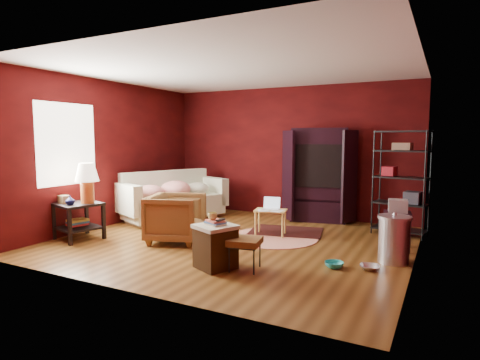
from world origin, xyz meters
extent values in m
cube|color=brown|center=(0.00, 0.00, -0.01)|extent=(5.50, 5.00, 0.02)
cube|color=white|center=(0.00, 0.00, 2.81)|extent=(5.50, 5.00, 0.02)
cube|color=#4A0A0A|center=(0.00, 2.51, 1.40)|extent=(5.50, 0.02, 2.80)
cube|color=#4A0A0A|center=(0.00, -2.51, 1.40)|extent=(5.50, 0.02, 2.80)
cube|color=#4A0A0A|center=(-2.76, 0.00, 1.40)|extent=(0.02, 5.00, 2.80)
cube|color=#4A0A0A|center=(2.76, 0.00, 1.40)|extent=(0.02, 5.00, 2.80)
cube|color=white|center=(-2.73, -1.00, 1.60)|extent=(0.02, 1.20, 1.40)
imported|color=beige|center=(-1.99, 0.94, 0.36)|extent=(1.08, 1.91, 0.72)
imported|color=black|center=(-0.83, -0.48, 0.43)|extent=(1.02, 1.05, 0.87)
imported|color=silver|center=(2.26, -0.49, 0.13)|extent=(0.26, 0.10, 0.25)
imported|color=#29C3C3|center=(1.83, -0.62, 0.12)|extent=(0.26, 0.16, 0.25)
imported|color=#0D1243|center=(-2.33, -1.31, 0.69)|extent=(0.19, 0.20, 0.15)
imported|color=#E0D86D|center=(0.40, -1.36, 0.70)|extent=(0.12, 0.10, 0.12)
cube|color=black|center=(-2.39, -1.11, 0.60)|extent=(0.79, 0.79, 0.04)
cube|color=black|center=(-2.39, -1.11, 0.20)|extent=(0.74, 0.74, 0.03)
cube|color=black|center=(-2.75, -1.32, 0.30)|extent=(0.07, 0.07, 0.61)
cube|color=black|center=(-2.18, -1.47, 0.30)|extent=(0.07, 0.07, 0.61)
cube|color=black|center=(-2.60, -0.75, 0.30)|extent=(0.07, 0.07, 0.61)
cube|color=black|center=(-2.03, -0.90, 0.30)|extent=(0.07, 0.07, 0.61)
cylinder|color=#C55B24|center=(-2.24, -1.04, 0.80)|extent=(0.26, 0.26, 0.37)
cone|color=#F2E5C6|center=(-2.24, -1.04, 1.14)|extent=(0.48, 0.48, 0.30)
cube|color=olive|center=(-2.59, -1.23, 0.68)|extent=(0.22, 0.17, 0.13)
cube|color=#C13034|center=(-2.44, -1.10, 0.24)|extent=(0.31, 0.35, 0.03)
cube|color=#307CC1|center=(-2.43, -1.10, 0.28)|extent=(0.31, 0.35, 0.03)
cube|color=gold|center=(-2.42, -1.10, 0.32)|extent=(0.31, 0.35, 0.03)
cube|color=beige|center=(-1.91, 0.92, 0.30)|extent=(1.56, 2.19, 0.43)
cube|color=beige|center=(-2.25, 1.07, 0.59)|extent=(0.95, 1.94, 0.85)
cube|color=beige|center=(-2.30, -0.01, 0.53)|extent=(0.86, 0.50, 0.59)
cube|color=beige|center=(-1.52, 1.86, 0.53)|extent=(0.86, 0.50, 0.59)
ellipsoid|color=red|center=(-2.09, 0.36, 0.64)|extent=(0.72, 0.72, 0.30)
ellipsoid|color=red|center=(-1.86, 0.90, 0.66)|extent=(0.81, 0.81, 0.34)
ellipsoid|color=beige|center=(-1.66, 1.40, 0.62)|extent=(0.67, 0.67, 0.28)
cube|color=#41280F|center=(0.44, -1.35, 0.26)|extent=(0.58, 0.58, 0.53)
cube|color=beige|center=(0.44, -1.35, 0.55)|extent=(0.62, 0.62, 0.05)
cube|color=beige|center=(0.44, -1.35, 0.59)|extent=(0.31, 0.28, 0.02)
cube|color=#4C6FB1|center=(0.44, -1.35, 0.61)|extent=(0.29, 0.26, 0.02)
cube|color=#CA5E4C|center=(0.44, -1.35, 0.63)|extent=(0.29, 0.27, 0.02)
cube|color=black|center=(0.52, -1.35, 0.65)|extent=(0.06, 0.16, 0.02)
cube|color=black|center=(0.81, -1.23, 0.37)|extent=(0.47, 0.47, 0.08)
cube|color=black|center=(0.81, -1.23, 0.32)|extent=(0.43, 0.43, 0.02)
cylinder|color=black|center=(0.69, -1.42, 0.17)|extent=(0.02, 0.02, 0.33)
cylinder|color=black|center=(1.00, -1.36, 0.17)|extent=(0.02, 0.02, 0.33)
cylinder|color=black|center=(0.62, -1.10, 0.17)|extent=(0.02, 0.02, 0.33)
cylinder|color=black|center=(0.94, -1.04, 0.17)|extent=(0.02, 0.02, 0.33)
cylinder|color=white|center=(0.50, 0.49, 0.01)|extent=(1.66, 1.66, 0.01)
cube|color=#481613|center=(0.54, 0.99, 0.02)|extent=(1.43, 1.10, 0.01)
cube|color=#FFE174|center=(0.40, 0.59, 0.45)|extent=(0.61, 0.49, 0.03)
cylinder|color=#FFE174|center=(0.20, 0.39, 0.22)|extent=(0.04, 0.04, 0.45)
cylinder|color=#FFE174|center=(0.66, 0.49, 0.22)|extent=(0.04, 0.04, 0.45)
cylinder|color=#FFE174|center=(0.14, 0.68, 0.22)|extent=(0.04, 0.04, 0.45)
cylinder|color=#FFE174|center=(0.59, 0.79, 0.22)|extent=(0.04, 0.04, 0.45)
cube|color=white|center=(0.39, 0.61, 0.47)|extent=(0.32, 0.26, 0.01)
cube|color=silver|center=(0.37, 0.71, 0.57)|extent=(0.29, 0.12, 0.19)
cube|color=white|center=(0.31, 0.47, 0.46)|extent=(0.28, 0.32, 0.00)
cube|color=white|center=(0.54, 0.53, 0.46)|extent=(0.20, 0.28, 0.00)
cube|color=black|center=(0.76, 2.28, 0.95)|extent=(1.20, 0.82, 1.90)
cube|color=black|center=(0.78, 2.18, 1.15)|extent=(0.98, 0.63, 0.85)
cube|color=black|center=(0.23, 1.88, 0.95)|extent=(0.36, 0.34, 1.80)
cube|color=black|center=(1.41, 2.13, 0.95)|extent=(0.22, 0.43, 1.80)
cube|color=#2E3134|center=(0.77, 2.23, 1.05)|extent=(0.71, 0.62, 0.52)
cube|color=black|center=(0.82, 1.98, 1.05)|extent=(0.49, 0.11, 0.40)
cube|color=black|center=(0.77, 2.23, 0.45)|extent=(0.99, 0.68, 0.05)
cylinder|color=black|center=(1.93, 1.60, 0.92)|extent=(0.03, 0.03, 1.84)
cylinder|color=black|center=(2.77, 1.44, 0.92)|extent=(0.03, 0.03, 1.84)
cylinder|color=black|center=(2.00, 1.96, 0.92)|extent=(0.03, 0.03, 1.84)
cylinder|color=black|center=(2.84, 1.80, 0.92)|extent=(0.03, 0.03, 1.84)
cube|color=black|center=(2.39, 1.70, 0.10)|extent=(0.96, 0.55, 0.03)
cube|color=black|center=(2.39, 1.70, 0.56)|extent=(0.96, 0.55, 0.03)
cube|color=black|center=(2.39, 1.70, 1.02)|extent=(0.96, 0.55, 0.03)
cube|color=black|center=(2.39, 1.70, 1.48)|extent=(0.96, 0.55, 0.03)
cube|color=black|center=(2.39, 1.70, 1.82)|extent=(0.96, 0.55, 0.03)
cube|color=maroon|center=(2.19, 1.74, 1.12)|extent=(0.25, 0.29, 0.16)
cube|color=#353642|center=(2.59, 1.66, 0.68)|extent=(0.30, 0.30, 0.20)
cube|color=#84644F|center=(2.39, 1.70, 1.56)|extent=(0.34, 0.26, 0.12)
cube|color=black|center=(2.46, 0.67, 0.56)|extent=(0.44, 0.44, 0.04)
cube|color=black|center=(2.32, 0.48, 0.28)|extent=(0.04, 0.04, 0.56)
cube|color=black|center=(2.64, 0.53, 0.28)|extent=(0.04, 0.04, 0.56)
cube|color=black|center=(2.27, 0.81, 0.28)|extent=(0.04, 0.04, 0.56)
cube|color=black|center=(2.59, 0.86, 0.28)|extent=(0.04, 0.04, 0.56)
cube|color=silver|center=(2.46, 0.67, 0.68)|extent=(0.30, 0.25, 0.19)
cylinder|color=silver|center=(2.49, -0.02, 0.30)|extent=(0.45, 0.45, 0.61)
cylinder|color=silver|center=(2.49, -0.02, 0.63)|extent=(0.50, 0.50, 0.04)
sphere|color=silver|center=(2.49, -0.02, 0.67)|extent=(0.07, 0.07, 0.06)
camera|label=1|loc=(3.09, -5.76, 1.71)|focal=30.00mm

